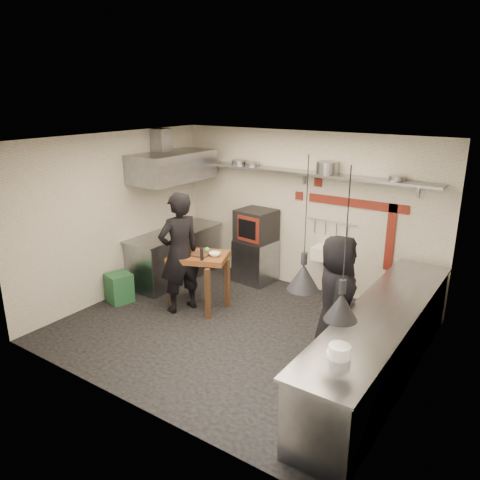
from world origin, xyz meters
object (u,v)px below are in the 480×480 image
Objects in this scene: combi_oven at (256,225)px; oven_stand at (256,261)px; chef_left at (179,253)px; green_bin at (119,288)px; prep_table at (199,281)px; chef_right at (337,298)px.

oven_stand is at bearing -164.22° from combi_oven.
combi_oven is 0.33× the size of chef_left.
green_bin is at bearing -117.75° from oven_stand.
oven_stand is at bearing 55.81° from green_bin.
chef_right reaches higher than prep_table.
oven_stand reaches higher than green_bin.
green_bin is (-1.42, -2.08, -0.84)m from combi_oven.
chef_left is at bearing 68.78° from chef_right.
chef_left reaches higher than green_bin.
chef_left is 2.64m from chef_right.
green_bin is at bearing -52.62° from chef_left.
chef_left reaches higher than chef_right.
oven_stand is 0.87× the size of prep_table.
chef_left is (1.07, 0.36, 0.73)m from green_bin.
oven_stand is 0.47× the size of chef_right.
chef_left is 1.16× the size of chef_right.
prep_table is 0.54× the size of chef_right.
combi_oven is 0.70× the size of prep_table.
prep_table is at bearing -90.22° from combi_oven.
prep_table is at bearing 62.95° from chef_right.
chef_left reaches higher than oven_stand.
prep_table is 0.61m from chef_left.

